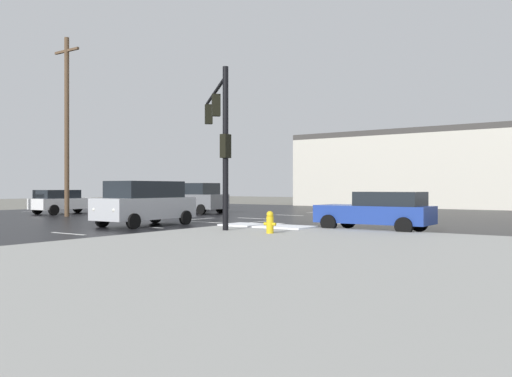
{
  "coord_description": "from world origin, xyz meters",
  "views": [
    {
      "loc": [
        17.28,
        -22.32,
        1.78
      ],
      "look_at": [
        -1.41,
        4.36,
        1.7
      ],
      "focal_mm": 37.23,
      "sensor_mm": 36.0,
      "label": 1
    }
  ],
  "objects_px": {
    "sedan_black": "(197,199)",
    "suv_silver": "(145,202)",
    "suv_grey": "(192,197)",
    "traffic_signal_mast": "(219,125)",
    "sedan_blue": "(378,211)",
    "sedan_white": "(64,201)",
    "fire_hydrant": "(270,222)",
    "utility_pole_mid": "(67,123)"
  },
  "relations": [
    {
      "from": "sedan_black",
      "to": "suv_silver",
      "type": "bearing_deg",
      "value": -142.3
    },
    {
      "from": "suv_grey",
      "to": "suv_silver",
      "type": "bearing_deg",
      "value": 121.26
    },
    {
      "from": "traffic_signal_mast",
      "to": "sedan_blue",
      "type": "bearing_deg",
      "value": -110.18
    },
    {
      "from": "traffic_signal_mast",
      "to": "sedan_black",
      "type": "height_order",
      "value": "traffic_signal_mast"
    },
    {
      "from": "traffic_signal_mast",
      "to": "sedan_white",
      "type": "xyz_separation_m",
      "value": [
        -16.55,
        4.22,
        -3.48
      ]
    },
    {
      "from": "fire_hydrant",
      "to": "suv_silver",
      "type": "relative_size",
      "value": 0.16
    },
    {
      "from": "utility_pole_mid",
      "to": "sedan_white",
      "type": "bearing_deg",
      "value": 147.78
    },
    {
      "from": "sedan_black",
      "to": "suv_grey",
      "type": "relative_size",
      "value": 0.95
    },
    {
      "from": "traffic_signal_mast",
      "to": "sedan_blue",
      "type": "height_order",
      "value": "traffic_signal_mast"
    },
    {
      "from": "sedan_blue",
      "to": "traffic_signal_mast",
      "type": "bearing_deg",
      "value": 25.86
    },
    {
      "from": "fire_hydrant",
      "to": "sedan_white",
      "type": "distance_m",
      "value": 20.78
    },
    {
      "from": "fire_hydrant",
      "to": "sedan_black",
      "type": "bearing_deg",
      "value": 137.28
    },
    {
      "from": "traffic_signal_mast",
      "to": "sedan_white",
      "type": "relative_size",
      "value": 1.37
    },
    {
      "from": "fire_hydrant",
      "to": "sedan_white",
      "type": "relative_size",
      "value": 0.17
    },
    {
      "from": "suv_silver",
      "to": "sedan_blue",
      "type": "xyz_separation_m",
      "value": [
        9.89,
        3.09,
        -0.24
      ]
    },
    {
      "from": "traffic_signal_mast",
      "to": "suv_silver",
      "type": "bearing_deg",
      "value": 47.07
    },
    {
      "from": "traffic_signal_mast",
      "to": "suv_grey",
      "type": "height_order",
      "value": "traffic_signal_mast"
    },
    {
      "from": "sedan_black",
      "to": "suv_grey",
      "type": "bearing_deg",
      "value": -137.68
    },
    {
      "from": "fire_hydrant",
      "to": "sedan_black",
      "type": "relative_size",
      "value": 0.17
    },
    {
      "from": "suv_grey",
      "to": "utility_pole_mid",
      "type": "height_order",
      "value": "utility_pole_mid"
    },
    {
      "from": "suv_silver",
      "to": "suv_grey",
      "type": "height_order",
      "value": "same"
    },
    {
      "from": "sedan_white",
      "to": "utility_pole_mid",
      "type": "relative_size",
      "value": 0.42
    },
    {
      "from": "suv_grey",
      "to": "utility_pole_mid",
      "type": "distance_m",
      "value": 9.3
    },
    {
      "from": "suv_silver",
      "to": "suv_grey",
      "type": "distance_m",
      "value": 11.75
    },
    {
      "from": "fire_hydrant",
      "to": "suv_silver",
      "type": "distance_m",
      "value": 7.68
    },
    {
      "from": "sedan_black",
      "to": "utility_pole_mid",
      "type": "height_order",
      "value": "utility_pole_mid"
    },
    {
      "from": "sedan_blue",
      "to": "utility_pole_mid",
      "type": "distance_m",
      "value": 20.04
    },
    {
      "from": "traffic_signal_mast",
      "to": "utility_pole_mid",
      "type": "relative_size",
      "value": 0.58
    },
    {
      "from": "suv_silver",
      "to": "utility_pole_mid",
      "type": "distance_m",
      "value": 10.92
    },
    {
      "from": "sedan_white",
      "to": "suv_grey",
      "type": "xyz_separation_m",
      "value": [
        6.31,
        5.56,
        0.24
      ]
    },
    {
      "from": "traffic_signal_mast",
      "to": "sedan_white",
      "type": "distance_m",
      "value": 17.44
    },
    {
      "from": "sedan_white",
      "to": "sedan_black",
      "type": "xyz_separation_m",
      "value": [
        1.75,
        11.22,
        0.0
      ]
    },
    {
      "from": "sedan_blue",
      "to": "suv_grey",
      "type": "relative_size",
      "value": 0.94
    },
    {
      "from": "traffic_signal_mast",
      "to": "utility_pole_mid",
      "type": "distance_m",
      "value": 13.97
    },
    {
      "from": "traffic_signal_mast",
      "to": "sedan_black",
      "type": "xyz_separation_m",
      "value": [
        -14.8,
        15.44,
        -3.48
      ]
    },
    {
      "from": "suv_silver",
      "to": "sedan_black",
      "type": "bearing_deg",
      "value": -146.96
    },
    {
      "from": "sedan_white",
      "to": "sedan_black",
      "type": "bearing_deg",
      "value": -8.42
    },
    {
      "from": "fire_hydrant",
      "to": "utility_pole_mid",
      "type": "relative_size",
      "value": 0.07
    },
    {
      "from": "sedan_white",
      "to": "suv_silver",
      "type": "distance_m",
      "value": 13.21
    },
    {
      "from": "sedan_blue",
      "to": "suv_grey",
      "type": "distance_m",
      "value": 17.45
    },
    {
      "from": "sedan_black",
      "to": "suv_grey",
      "type": "height_order",
      "value": "suv_grey"
    },
    {
      "from": "sedan_black",
      "to": "utility_pole_mid",
      "type": "xyz_separation_m",
      "value": [
        1.1,
        -13.02,
        4.75
      ]
    }
  ]
}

